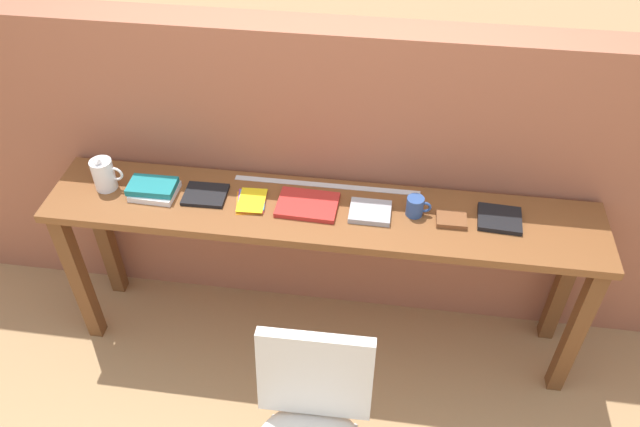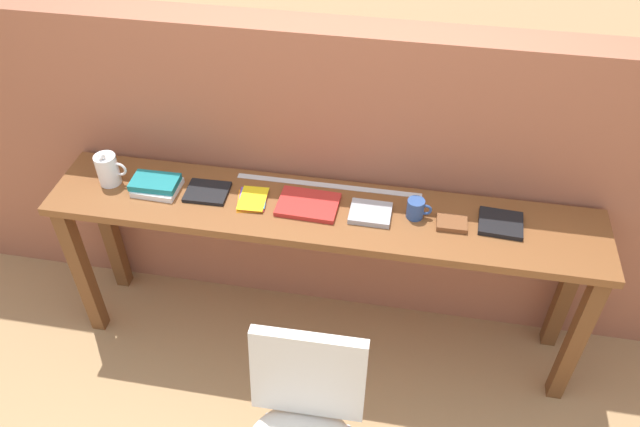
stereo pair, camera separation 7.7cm
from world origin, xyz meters
TOP-DOWN VIEW (x-y plane):
  - ground_plane at (0.00, 0.00)m, footprint 40.00×40.00m
  - brick_wall_back at (0.00, 0.64)m, footprint 6.00×0.20m
  - sideboard at (0.00, 0.30)m, footprint 2.50×0.44m
  - chair_white_moulded at (0.08, -0.55)m, footprint 0.45×0.46m
  - pitcher_white at (-1.00, 0.32)m, footprint 0.14×0.10m
  - book_stack_leftmost at (-0.77, 0.30)m, footprint 0.22×0.17m
  - magazine_cycling at (-0.54, 0.32)m, footprint 0.20×0.16m
  - pamphlet_pile_colourful at (-0.32, 0.31)m, footprint 0.15×0.19m
  - book_open_centre at (-0.06, 0.31)m, footprint 0.27×0.20m
  - book_grey_hardcover at (0.22, 0.30)m, footprint 0.18×0.15m
  - mug at (0.41, 0.33)m, footprint 0.11×0.08m
  - leather_journal_brown at (0.57, 0.30)m, footprint 0.13×0.10m
  - book_repair_rightmost at (0.78, 0.33)m, footprint 0.20×0.18m
  - ruler_metal_back_edge at (-0.00, 0.47)m, footprint 0.87×0.03m

SIDE VIEW (x-z plane):
  - ground_plane at x=0.00m, z-range 0.00..0.00m
  - chair_white_moulded at x=0.08m, z-range 0.08..0.97m
  - sideboard at x=0.00m, z-range 0.30..1.18m
  - brick_wall_back at x=0.00m, z-range 0.00..1.59m
  - ruler_metal_back_edge at x=0.00m, z-range 0.88..0.88m
  - pamphlet_pile_colourful at x=-0.32m, z-range 0.88..0.90m
  - magazine_cycling at x=-0.54m, z-range 0.88..0.90m
  - book_repair_rightmost at x=0.78m, z-range 0.88..0.90m
  - book_open_centre at x=-0.06m, z-range 0.88..0.90m
  - leather_journal_brown at x=0.57m, z-range 0.88..0.90m
  - book_grey_hardcover at x=0.22m, z-range 0.88..0.91m
  - book_stack_leftmost at x=-0.77m, z-range 0.88..0.94m
  - mug at x=0.41m, z-range 0.88..0.97m
  - pitcher_white at x=-1.00m, z-range 0.87..1.05m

